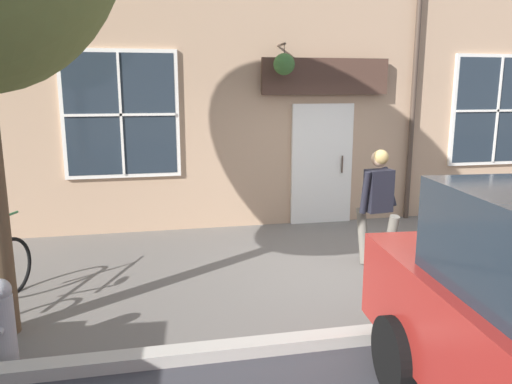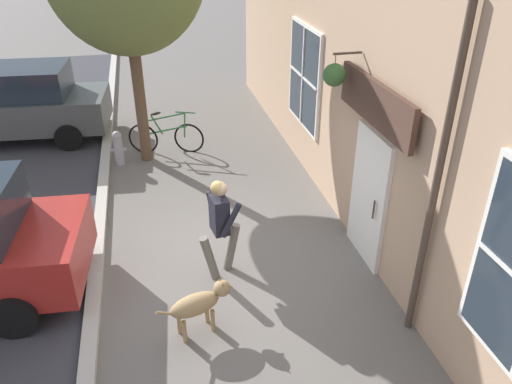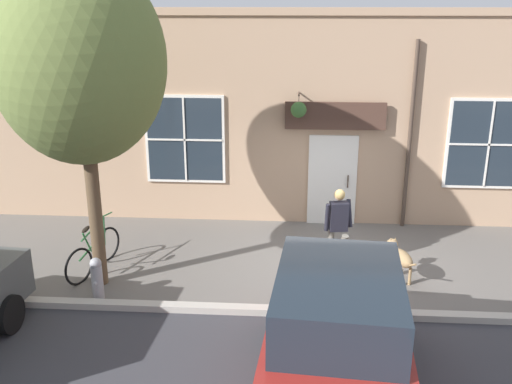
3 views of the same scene
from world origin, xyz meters
name	(u,v)px [view 3 (image 3 of 3)]	position (x,y,z in m)	size (l,w,h in m)	color
ground_plane	(322,263)	(0.00, 0.00, 0.00)	(90.00, 90.00, 0.00)	#66605B
storefront_facade	(322,120)	(-2.34, 0.01, 2.41)	(0.95, 18.00, 4.81)	tan
pedestrian_walking	(338,221)	(0.12, 0.27, 0.94)	(0.67, 0.55, 1.60)	#6B665B
dog_on_leash	(400,256)	(0.58, 1.39, 0.46)	(1.04, 0.48, 0.70)	#997A51
street_tree_by_curb	(77,65)	(1.12, -4.16, 3.95)	(3.09, 2.78, 5.71)	brown
leaning_bicycle	(94,253)	(0.63, -4.38, 0.38)	(1.68, 0.52, 1.01)	black
parked_car_mid_block	(337,343)	(4.12, -0.03, 0.88)	(4.43, 2.20, 1.75)	maroon
fire_hydrant	(97,278)	(1.68, -3.97, 0.40)	(0.34, 0.20, 0.77)	#99999E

